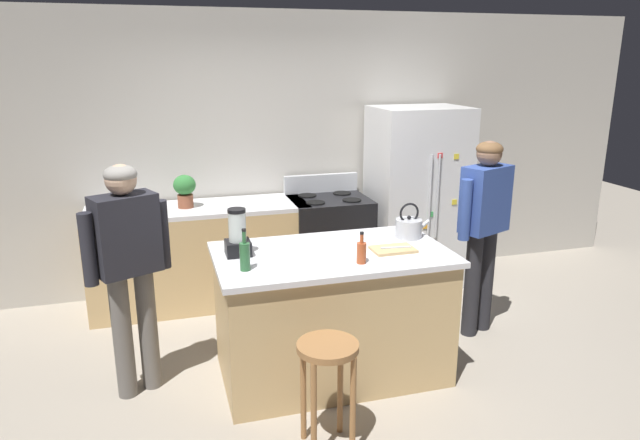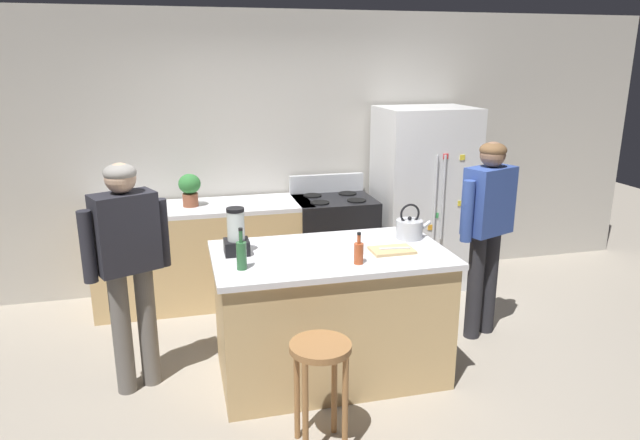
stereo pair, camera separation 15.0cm
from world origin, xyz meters
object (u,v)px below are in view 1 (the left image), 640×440
object	(u,v)px
person_by_sink_right	(484,220)
bar_stool	(328,368)
kitchen_island	(332,313)
refrigerator	(416,197)
stove_range	(329,244)
bottle_olive_oil	(245,255)
potted_plant	(185,189)
person_by_island_left	(128,259)
bottle_cooking_sauce	(361,252)
cutting_board	(393,249)
chef_knife	(396,247)
blender_appliance	(238,236)
tea_kettle	(409,227)

from	to	relation	value
person_by_sink_right	bar_stool	world-z (taller)	person_by_sink_right
kitchen_island	refrigerator	distance (m)	2.07
stove_range	bottle_olive_oil	bearing A→B (deg)	-122.39
potted_plant	bottle_olive_oil	size ratio (longest dim) A/B	1.09
potted_plant	person_by_island_left	bearing A→B (deg)	-107.91
bottle_cooking_sauce	cutting_board	world-z (taller)	bottle_cooking_sauce
person_by_island_left	chef_knife	world-z (taller)	person_by_island_left
person_by_island_left	person_by_sink_right	bearing A→B (deg)	3.13
person_by_sink_right	kitchen_island	bearing A→B (deg)	-167.96
person_by_sink_right	blender_appliance	world-z (taller)	person_by_sink_right
kitchen_island	refrigerator	size ratio (longest dim) A/B	0.91
stove_range	chef_knife	distance (m)	1.69
bottle_olive_oil	cutting_board	size ratio (longest dim) A/B	0.92
kitchen_island	cutting_board	distance (m)	0.65
kitchen_island	bottle_cooking_sauce	xyz separation A→B (m)	(0.12, -0.27, 0.55)
bar_stool	tea_kettle	world-z (taller)	tea_kettle
bottle_olive_oil	bottle_cooking_sauce	world-z (taller)	bottle_olive_oil
stove_range	bottle_cooking_sauce	bearing A→B (deg)	-100.33
chef_knife	refrigerator	bearing A→B (deg)	67.49
refrigerator	bar_stool	world-z (taller)	refrigerator
refrigerator	blender_appliance	world-z (taller)	refrigerator
stove_range	cutting_board	size ratio (longest dim) A/B	3.76
refrigerator	person_by_island_left	world-z (taller)	refrigerator
bottle_olive_oil	bar_stool	bearing A→B (deg)	-59.35
refrigerator	person_by_sink_right	distance (m)	1.21
refrigerator	cutting_board	world-z (taller)	refrigerator
stove_range	tea_kettle	distance (m)	1.48
kitchen_island	bottle_olive_oil	size ratio (longest dim) A/B	5.95
person_by_sink_right	blender_appliance	distance (m)	2.04
blender_appliance	tea_kettle	bearing A→B (deg)	1.93
tea_kettle	chef_knife	size ratio (longest dim) A/B	1.25
person_by_island_left	bottle_cooking_sauce	size ratio (longest dim) A/B	7.47
blender_appliance	tea_kettle	distance (m)	1.30
person_by_sink_right	tea_kettle	world-z (taller)	person_by_sink_right
stove_range	refrigerator	bearing A→B (deg)	-1.54
refrigerator	stove_range	xyz separation A→B (m)	(-0.92, 0.02, -0.42)
person_by_sink_right	bottle_cooking_sauce	xyz separation A→B (m)	(-1.27, -0.57, 0.03)
stove_range	bottle_cooking_sauce	distance (m)	1.91
person_by_sink_right	potted_plant	xyz separation A→B (m)	(-2.29, 1.25, 0.13)
stove_range	chef_knife	bearing A→B (deg)	-90.17
person_by_island_left	blender_appliance	world-z (taller)	person_by_island_left
tea_kettle	chef_knife	world-z (taller)	tea_kettle
cutting_board	bottle_cooking_sauce	bearing A→B (deg)	-149.96
person_by_sink_right	bottle_olive_oil	distance (m)	2.08
person_by_sink_right	bottle_cooking_sauce	size ratio (longest dim) A/B	7.56
bar_stool	chef_knife	bearing A→B (deg)	44.70
stove_range	chef_knife	xyz separation A→B (m)	(-0.00, -1.62, 0.49)
kitchen_island	chef_knife	xyz separation A→B (m)	(0.44, -0.10, 0.49)
kitchen_island	bottle_cooking_sauce	distance (m)	0.63
stove_range	tea_kettle	world-z (taller)	tea_kettle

